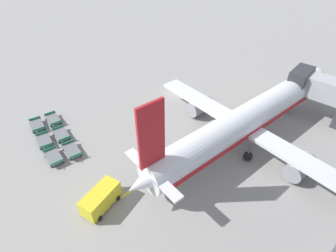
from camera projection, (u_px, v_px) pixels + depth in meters
The scene contains 10 objects.
ground_plane at pixel (176, 92), 46.27m from camera, with size 500.00×500.00×0.00m, color gray.
airplane at pixel (247, 119), 34.32m from camera, with size 29.88×37.56×12.43m.
service_van at pixel (101, 198), 27.23m from camera, with size 3.18×4.75×2.20m.
baggage_dolly_row_near_col_a at pixel (37, 125), 38.12m from camera, with size 3.89×2.19×0.92m.
baggage_dolly_row_near_col_b at pixel (44, 141), 35.42m from camera, with size 3.89×2.19×0.92m.
baggage_dolly_row_near_col_c at pixel (54, 157), 32.99m from camera, with size 3.86×1.94×0.92m.
baggage_dolly_row_mid_a_col_a at pixel (53, 119), 39.23m from camera, with size 3.87×1.98×0.92m.
baggage_dolly_row_mid_a_col_b at pixel (61, 134), 36.46m from camera, with size 3.87×2.00×0.92m.
baggage_dolly_row_mid_a_col_c at pixel (72, 150), 33.96m from camera, with size 3.87×2.02×0.92m.
stand_guidance_stripe at pixel (189, 155), 33.92m from camera, with size 1.92×28.13×0.01m.
Camera 1 is at (28.39, -28.23, 23.98)m, focal length 28.00 mm.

